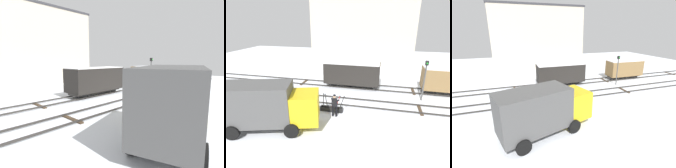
# 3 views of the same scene
# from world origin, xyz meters

# --- Properties ---
(ground_plane) EXTENTS (60.00, 60.00, 0.00)m
(ground_plane) POSITION_xyz_m (0.00, 0.00, 0.00)
(ground_plane) COLOR silver
(track_main_line) EXTENTS (44.00, 1.94, 0.18)m
(track_main_line) POSITION_xyz_m (0.00, 0.00, 0.11)
(track_main_line) COLOR #2D2B28
(track_main_line) RESTS_ON ground_plane
(track_siding_near) EXTENTS (44.00, 1.94, 0.18)m
(track_siding_near) POSITION_xyz_m (0.00, 4.15, 0.11)
(track_siding_near) COLOR #2D2B28
(track_siding_near) RESTS_ON ground_plane
(switch_lever_frame) EXTENTS (1.94, 0.37, 1.45)m
(switch_lever_frame) POSITION_xyz_m (-0.94, -1.82, 0.25)
(switch_lever_frame) COLOR black
(switch_lever_frame) RESTS_ON ground_plane
(rail_worker) EXTENTS (0.53, 0.67, 1.77)m
(rail_worker) POSITION_xyz_m (-0.52, -2.50, 1.00)
(rail_worker) COLOR black
(rail_worker) RESTS_ON ground_plane
(delivery_truck) EXTENTS (6.47, 3.84, 3.10)m
(delivery_truck) POSITION_xyz_m (-4.23, -5.08, 1.72)
(delivery_truck) COLOR gold
(delivery_truck) RESTS_ON ground_plane
(signal_post) EXTENTS (0.24, 0.32, 3.58)m
(signal_post) POSITION_xyz_m (6.29, 2.08, 2.21)
(signal_post) COLOR #4C4C4C
(signal_post) RESTS_ON ground_plane
(apartment_building) EXTENTS (16.05, 6.97, 10.65)m
(apartment_building) POSITION_xyz_m (-0.84, 17.43, 5.33)
(apartment_building) COLOR beige
(apartment_building) RESTS_ON ground_plane
(freight_car_far_end) EXTENTS (5.67, 2.24, 2.64)m
(freight_car_far_end) POSITION_xyz_m (-0.34, 4.15, 1.50)
(freight_car_far_end) COLOR #2D2B28
(freight_car_far_end) RESTS_ON ground_plane
(freight_car_mid_siding) EXTENTS (4.86, 2.07, 2.56)m
(freight_car_mid_siding) POSITION_xyz_m (8.94, 4.15, 1.46)
(freight_car_mid_siding) COLOR #2D2B28
(freight_car_mid_siding) RESTS_ON ground_plane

